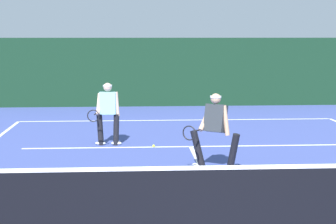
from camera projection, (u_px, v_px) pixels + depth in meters
The scene contains 8 objects.
court_line_baseline_far at pixel (177, 120), 17.92m from camera, with size 9.99×0.10×0.01m, color white.
court_line_service at pixel (191, 146), 13.67m from camera, with size 8.14×0.10×0.01m, color white.
court_line_centre at pixel (208, 180), 10.50m from camera, with size 0.10×6.40×0.01m, color white.
tennis_net at pixel (242, 204), 7.26m from camera, with size 10.95×0.09×1.06m.
player_near at pixel (215, 128), 11.19m from camera, with size 1.17×0.80×1.56m.
player_far at pixel (108, 111), 13.75m from camera, with size 0.80×0.83×1.54m.
tennis_ball at pixel (154, 146), 13.59m from camera, with size 0.07×0.07×0.07m, color #D1E033.
back_fence_windscreen at pixel (169, 72), 21.32m from camera, with size 19.80×0.12×2.60m, color #13321E.
Camera 1 is at (-1.40, -6.96, 2.70)m, focal length 59.96 mm.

